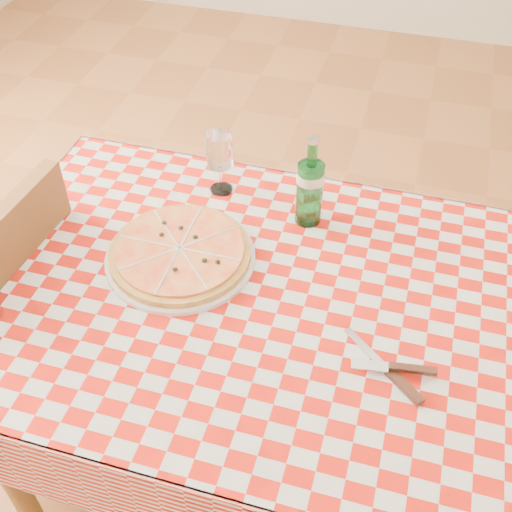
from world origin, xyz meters
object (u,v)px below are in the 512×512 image
(dining_table, at_px, (257,325))
(wine_glass, at_px, (220,163))
(pizza_plate, at_px, (180,252))
(water_bottle, at_px, (310,181))
(chair_far, at_px, (7,318))

(dining_table, distance_m, wine_glass, 0.42)
(pizza_plate, height_order, water_bottle, water_bottle)
(pizza_plate, distance_m, wine_glass, 0.27)
(water_bottle, height_order, wine_glass, water_bottle)
(chair_far, xyz_separation_m, wine_glass, (0.47, 0.37, 0.32))
(chair_far, relative_size, pizza_plate, 2.64)
(water_bottle, bearing_deg, wine_glass, 167.57)
(dining_table, xyz_separation_m, chair_far, (-0.66, -0.05, -0.14))
(water_bottle, bearing_deg, dining_table, -100.03)
(dining_table, distance_m, water_bottle, 0.35)
(dining_table, distance_m, pizza_plate, 0.24)
(wine_glass, bearing_deg, pizza_plate, -92.09)
(water_bottle, distance_m, wine_glass, 0.25)
(dining_table, height_order, wine_glass, wine_glass)
(chair_far, xyz_separation_m, pizza_plate, (0.46, 0.11, 0.26))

